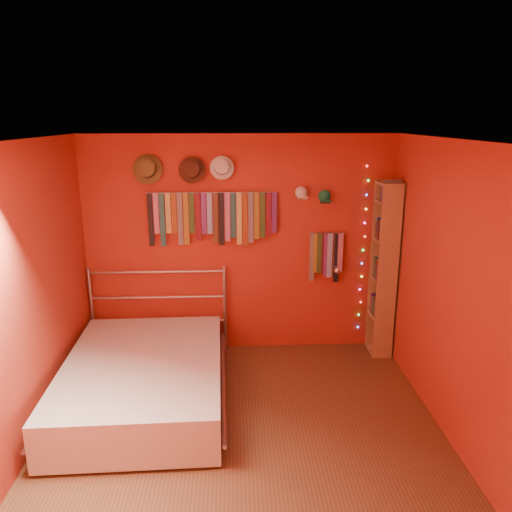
{
  "coord_description": "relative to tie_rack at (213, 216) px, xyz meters",
  "views": [
    {
      "loc": [
        -0.05,
        -3.77,
        2.67
      ],
      "look_at": [
        0.15,
        0.9,
        1.36
      ],
      "focal_mm": 35.0,
      "sensor_mm": 36.0,
      "label": 1
    }
  ],
  "objects": [
    {
      "name": "cap_green",
      "position": [
        1.24,
        0.01,
        0.2
      ],
      "size": [
        0.16,
        0.2,
        0.16
      ],
      "color": "#1C7F51",
      "rests_on": "back_wall"
    },
    {
      "name": "fedora_white",
      "position": [
        0.11,
        -0.03,
        0.53
      ],
      "size": [
        0.26,
        0.14,
        0.26
      ],
      "rotation": [
        1.36,
        0.0,
        0.0
      ],
      "color": "white",
      "rests_on": "back_wall"
    },
    {
      "name": "ground",
      "position": [
        0.3,
        -1.69,
        -1.62
      ],
      "size": [
        3.5,
        3.5,
        0.0
      ],
      "primitive_type": "plane",
      "color": "brown",
      "rests_on": "ground"
    },
    {
      "name": "bed",
      "position": [
        -0.64,
        -1.11,
        -1.38
      ],
      "size": [
        1.62,
        2.16,
        1.04
      ],
      "rotation": [
        0.0,
        0.0,
        0.03
      ],
      "color": "#A6A6AB",
      "rests_on": "ground"
    },
    {
      "name": "bookshelf",
      "position": [
        1.96,
        -0.16,
        -0.6
      ],
      "size": [
        0.25,
        0.34,
        2.0
      ],
      "color": "#8E6140",
      "rests_on": "ground"
    },
    {
      "name": "small_tie_rack",
      "position": [
        1.29,
        -0.0,
        -0.46
      ],
      "size": [
        0.4,
        0.03,
        0.59
      ],
      "color": "#A6A6AB",
      "rests_on": "back_wall"
    },
    {
      "name": "right_wall",
      "position": [
        2.05,
        -1.69,
        -0.37
      ],
      "size": [
        0.02,
        3.5,
        2.5
      ],
      "primitive_type": "cube",
      "color": "#A03519",
      "rests_on": "ground"
    },
    {
      "name": "fedora_brown",
      "position": [
        -0.21,
        -0.03,
        0.51
      ],
      "size": [
        0.29,
        0.16,
        0.28
      ],
      "rotation": [
        1.36,
        0.0,
        0.0
      ],
      "color": "#432518",
      "rests_on": "back_wall"
    },
    {
      "name": "left_wall",
      "position": [
        -1.45,
        -1.69,
        -0.37
      ],
      "size": [
        0.02,
        3.5,
        2.5
      ],
      "primitive_type": "cube",
      "color": "#A03519",
      "rests_on": "ground"
    },
    {
      "name": "fairy_lights",
      "position": [
        1.72,
        0.02,
        -0.42
      ],
      "size": [
        0.05,
        0.02,
        1.94
      ],
      "color": "#FF3333",
      "rests_on": "back_wall"
    },
    {
      "name": "ceiling",
      "position": [
        0.3,
        -1.69,
        0.88
      ],
      "size": [
        3.5,
        3.5,
        0.02
      ],
      "primitive_type": "cube",
      "color": "white",
      "rests_on": "back_wall"
    },
    {
      "name": "reading_lamp",
      "position": [
        1.38,
        -0.16,
        -0.6
      ],
      "size": [
        0.07,
        0.29,
        0.09
      ],
      "color": "#A6A6AB",
      "rests_on": "back_wall"
    },
    {
      "name": "cap_white",
      "position": [
        0.98,
        0.01,
        0.25
      ],
      "size": [
        0.16,
        0.2,
        0.16
      ],
      "color": "white",
      "rests_on": "back_wall"
    },
    {
      "name": "back_wall",
      "position": [
        0.3,
        0.06,
        -0.37
      ],
      "size": [
        3.5,
        0.02,
        2.5
      ],
      "primitive_type": "cube",
      "color": "#A03519",
      "rests_on": "ground"
    },
    {
      "name": "tie_rack",
      "position": [
        0.0,
        0.0,
        0.0
      ],
      "size": [
        1.45,
        0.03,
        0.61
      ],
      "color": "#A6A6AB",
      "rests_on": "back_wall"
    },
    {
      "name": "fedora_olive",
      "position": [
        -0.69,
        -0.04,
        0.52
      ],
      "size": [
        0.32,
        0.18,
        0.32
      ],
      "rotation": [
        1.36,
        0.0,
        0.0
      ],
      "color": "brown",
      "rests_on": "back_wall"
    }
  ]
}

